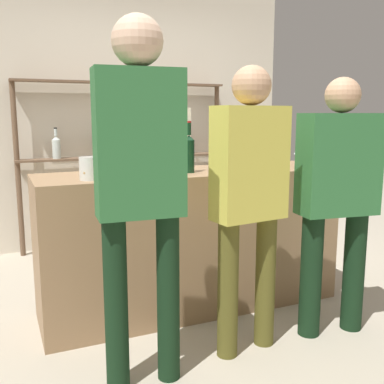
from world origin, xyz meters
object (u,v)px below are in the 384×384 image
Objects in this scene: counter_bottle_0 at (260,147)px; counter_bottle_1 at (189,153)px; customer_center at (249,189)px; customer_right at (337,190)px; ice_bucket at (256,151)px; customer_left at (140,173)px; server_behind_counter at (162,162)px; counter_bottle_2 at (218,149)px; wine_glass at (299,150)px; counter_bottle_3 at (118,152)px; counter_bottle_4 at (231,146)px; cork_jar at (91,169)px.

counter_bottle_0 reaches higher than counter_bottle_1.
counter_bottle_0 is 0.72m from counter_bottle_1.
customer_right is (0.60, -0.02, -0.04)m from customer_center.
ice_bucket is 0.13× the size of customer_left.
ice_bucket is at bearing -131.38° from counter_bottle_0.
counter_bottle_2 is at bearing 19.09° from server_behind_counter.
counter_bottle_1 reaches higher than wine_glass.
server_behind_counter is (0.57, 0.74, -0.17)m from counter_bottle_3.
counter_bottle_1 is 0.19× the size of customer_left.
customer_right is at bearing -42.29° from counter_bottle_1.
customer_center reaches higher than ice_bucket.
counter_bottle_1 is 0.92× the size of counter_bottle_4.
counter_bottle_0 is 1.03× the size of counter_bottle_3.
customer_right is (0.12, -0.73, -0.18)m from ice_bucket.
counter_bottle_4 is 0.53m from wine_glass.
counter_bottle_2 is 0.22m from counter_bottle_4.
customer_center is at bearing -112.23° from counter_bottle_4.
counter_bottle_1 is (-0.68, -0.22, -0.00)m from counter_bottle_0.
customer_left reaches higher than ice_bucket.
customer_center is at bearing -59.03° from counter_bottle_3.
customer_right is at bearing -109.27° from wine_glass.
customer_center is (-0.35, -0.85, -0.17)m from counter_bottle_4.
ice_bucket is at bearing -40.81° from customer_center.
counter_bottle_3 is 1.00m from ice_bucket.
counter_bottle_2 is 0.70m from counter_bottle_3.
customer_center is at bearing -35.60° from cork_jar.
wine_glass is at bearing -6.36° from counter_bottle_3.
counter_bottle_1 is at bearing 55.92° from customer_right.
counter_bottle_4 is at bearing 15.43° from cork_jar.
counter_bottle_1 is 0.96m from customer_right.
ice_bucket is at bearing 7.63° from cork_jar.
counter_bottle_0 is 1.03m from customer_center.
counter_bottle_1 is 2.50× the size of cork_jar.
counter_bottle_1 is 2.14× the size of wine_glass.
customer_right is at bearing -22.53° from cork_jar.
counter_bottle_4 is 0.20× the size of customer_left.
customer_right is (0.70, -0.63, -0.20)m from counter_bottle_1.
counter_bottle_4 is at bearing 27.94° from counter_bottle_1.
wine_glass is at bearing -1.78° from counter_bottle_2.
customer_left reaches higher than counter_bottle_2.
server_behind_counter is (0.82, 1.05, -0.10)m from cork_jar.
ice_bucket is (0.99, -0.14, -0.02)m from counter_bottle_3.
counter_bottle_3 is 1.01m from customer_center.
customer_center reaches higher than counter_bottle_3.
customer_right is (0.43, -0.74, -0.21)m from counter_bottle_2.
customer_center is (-0.59, -0.83, -0.16)m from counter_bottle_0.
counter_bottle_2 is at bearing -10.87° from counter_bottle_3.
cork_jar is 0.94m from customer_center.
customer_center is at bearing -103.26° from counter_bottle_2.
server_behind_counter is at bearing -8.97° from customer_center.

